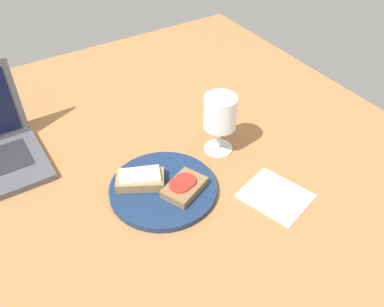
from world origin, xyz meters
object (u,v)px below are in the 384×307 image
Objects in this scene: plate at (163,189)px; sandwich_with_tomato at (184,187)px; sandwich_with_cheese at (140,179)px; wine_glass at (220,114)px; napkin at (276,196)px.

sandwich_with_tomato is at bearing -44.09° from plate.
sandwich_with_tomato is at bearing -44.24° from sandwich_with_cheese.
plate is at bearing -163.52° from wine_glass.
napkin is (17.41, -11.55, -2.46)cm from sandwich_with_tomato.
plate is 1.99× the size of sandwich_with_cheese.
sandwich_with_cheese is at bearing 135.61° from plate.
wine_glass is at bearing 5.30° from sandwich_with_cheese.
sandwich_with_cheese is 0.86× the size of napkin.
plate is 5.65cm from sandwich_with_cheese.
wine_glass is at bearing 30.47° from sandwich_with_tomato.
sandwich_with_tomato reaches higher than plate.
napkin is at bearing -35.64° from plate.
wine_glass is (23.46, 2.18, 8.02)cm from sandwich_with_cheese.
sandwich_with_cheese is 31.27cm from napkin.
sandwich_with_cheese is at bearing 142.89° from napkin.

